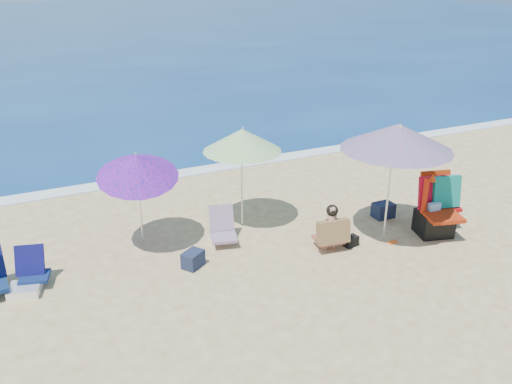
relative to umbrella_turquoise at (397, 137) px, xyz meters
name	(u,v)px	position (x,y,z in m)	size (l,w,h in m)	color
ground	(299,273)	(-2.05, -0.37, -1.94)	(120.00, 120.00, 0.00)	#D8BC84
sea	(46,26)	(-2.05, 44.63, -1.99)	(120.00, 80.00, 0.12)	navy
foam	(196,171)	(-2.05, 4.73, -1.92)	(120.00, 0.50, 0.04)	white
umbrella_turquoise	(397,137)	(0.00, 0.00, 0.00)	(2.52, 2.52, 2.20)	white
umbrella_striped	(242,140)	(-2.15, 1.65, -0.24)	(1.65, 1.65, 1.94)	white
umbrella_blue	(137,166)	(-4.11, 1.52, -0.40)	(1.57, 1.62, 1.88)	white
furled_umbrella	(425,201)	(0.66, -0.18, -1.25)	(0.15, 0.23, 1.25)	red
chair_navy	(28,280)	(-6.05, 0.98, -1.77)	(0.69, 0.74, 0.62)	#0D1E4D
chair_rainbow	(223,232)	(-2.74, 1.20, -1.77)	(0.59, 0.74, 0.62)	#D54B5B
camp_chair_left	(435,218)	(0.89, -0.23, -1.61)	(0.78, 0.90, 1.08)	#A4280B
camp_chair_right	(438,208)	(1.17, 0.00, -1.54)	(0.82, 0.75, 1.09)	#B20C0E
person_center	(331,229)	(-1.18, 0.07, -1.52)	(0.60, 0.53, 0.85)	tan
bag_navy_a	(193,259)	(-3.54, 0.55, -1.80)	(0.43, 0.41, 0.27)	#1B233D
bag_navy_b	(383,210)	(0.50, 0.76, -1.79)	(0.39, 0.29, 0.29)	#1A213B
bag_black_b	(351,241)	(-0.76, 0.04, -1.84)	(0.26, 0.20, 0.19)	black
orange_item	(392,242)	(-0.02, -0.19, -1.92)	(0.20, 0.11, 0.03)	orange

